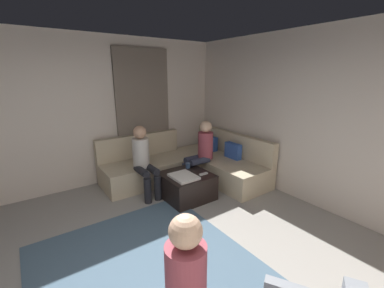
# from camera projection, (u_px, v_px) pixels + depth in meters

# --- Properties ---
(wall_back) EXTENTS (6.00, 0.12, 2.70)m
(wall_back) POSITION_uv_depth(u_px,v_px,m) (330.00, 122.00, 3.64)
(wall_back) COLOR beige
(wall_back) RESTS_ON ground_plane
(wall_left) EXTENTS (0.12, 6.00, 2.70)m
(wall_left) POSITION_uv_depth(u_px,v_px,m) (71.00, 114.00, 4.32)
(wall_left) COLOR beige
(wall_left) RESTS_ON ground_plane
(curtain_panel) EXTENTS (0.06, 1.10, 2.50)m
(curtain_panel) POSITION_uv_depth(u_px,v_px,m) (144.00, 114.00, 4.99)
(curtain_panel) COLOR #726659
(curtain_panel) RESTS_ON ground_plane
(area_rug) EXTENTS (2.60, 2.20, 0.01)m
(area_rug) POSITION_uv_depth(u_px,v_px,m) (151.00, 276.00, 2.58)
(area_rug) COLOR slate
(area_rug) RESTS_ON ground_plane
(sectional_couch) EXTENTS (2.10, 2.55, 0.87)m
(sectional_couch) POSITION_uv_depth(u_px,v_px,m) (189.00, 165.00, 4.97)
(sectional_couch) COLOR #C6B593
(sectional_couch) RESTS_ON ground_plane
(ottoman) EXTENTS (0.76, 0.76, 0.42)m
(ottoman) POSITION_uv_depth(u_px,v_px,m) (186.00, 186.00, 4.20)
(ottoman) COLOR black
(ottoman) RESTS_ON ground_plane
(folded_blanket) EXTENTS (0.44, 0.36, 0.04)m
(folded_blanket) POSITION_uv_depth(u_px,v_px,m) (184.00, 177.00, 3.99)
(folded_blanket) COLOR white
(folded_blanket) RESTS_ON ottoman
(coffee_mug) EXTENTS (0.08, 0.08, 0.10)m
(coffee_mug) POSITION_uv_depth(u_px,v_px,m) (188.00, 165.00, 4.40)
(coffee_mug) COLOR #334C72
(coffee_mug) RESTS_ON ottoman
(game_remote) EXTENTS (0.05, 0.15, 0.02)m
(game_remote) POSITION_uv_depth(u_px,v_px,m) (204.00, 174.00, 4.12)
(game_remote) COLOR white
(game_remote) RESTS_ON ottoman
(person_on_couch_back) EXTENTS (0.30, 0.60, 1.20)m
(person_on_couch_back) POSITION_uv_depth(u_px,v_px,m) (201.00, 150.00, 4.65)
(person_on_couch_back) COLOR #2D3347
(person_on_couch_back) RESTS_ON ground_plane
(person_on_couch_side) EXTENTS (0.60, 0.30, 1.20)m
(person_on_couch_side) POSITION_uv_depth(u_px,v_px,m) (144.00, 158.00, 4.18)
(person_on_couch_side) COLOR black
(person_on_couch_side) RESTS_ON ground_plane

